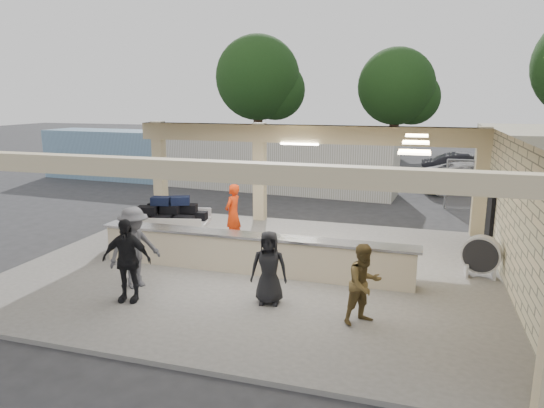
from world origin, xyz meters
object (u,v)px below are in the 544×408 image
(luggage_cart, at_px, (167,218))
(car_dark, at_px, (469,169))
(passenger_a, at_px, (364,284))
(passenger_c, at_px, (134,248))
(container_white, at_px, (274,165))
(baggage_counter, at_px, (251,253))
(baggage_handler, at_px, (233,214))
(car_white_a, at_px, (478,178))
(passenger_d, at_px, (269,268))
(passenger_b, at_px, (127,260))
(container_blue, at_px, (133,155))
(drum_fan, at_px, (481,255))

(luggage_cart, distance_m, car_dark, 17.07)
(passenger_a, relative_size, passenger_c, 0.84)
(luggage_cart, xyz_separation_m, container_white, (0.58, 9.49, 0.40))
(baggage_counter, distance_m, luggage_cart, 3.79)
(baggage_handler, bearing_deg, car_white_a, 154.77)
(baggage_counter, height_order, passenger_c, passenger_c)
(passenger_d, bearing_deg, car_white_a, 58.37)
(passenger_a, distance_m, car_white_a, 15.66)
(baggage_counter, relative_size, car_dark, 1.72)
(car_dark, bearing_deg, car_white_a, -176.41)
(baggage_handler, bearing_deg, container_white, -160.49)
(passenger_a, distance_m, passenger_b, 5.02)
(passenger_c, bearing_deg, car_dark, 4.39)
(passenger_a, relative_size, car_white_a, 0.31)
(passenger_c, xyz_separation_m, container_blue, (-8.88, 13.85, 0.27))
(baggage_handler, bearing_deg, container_blue, -124.61)
(drum_fan, distance_m, passenger_a, 4.20)
(baggage_handler, distance_m, passenger_d, 4.58)
(baggage_handler, relative_size, container_blue, 0.18)
(drum_fan, xyz_separation_m, car_dark, (0.94, 14.43, 0.15))
(car_white_a, distance_m, car_dark, 2.58)
(passenger_b, bearing_deg, car_white_a, 50.68)
(drum_fan, relative_size, passenger_d, 0.65)
(baggage_handler, bearing_deg, car_dark, 160.81)
(baggage_counter, height_order, passenger_d, passenger_d)
(passenger_d, distance_m, car_dark, 18.29)
(baggage_counter, xyz_separation_m, passenger_c, (-2.24, -1.70, 0.46))
(container_white, bearing_deg, baggage_handler, -76.34)
(passenger_b, bearing_deg, passenger_c, 99.56)
(luggage_cart, relative_size, drum_fan, 2.56)
(drum_fan, xyz_separation_m, passenger_b, (-7.48, -3.78, 0.36))
(passenger_b, bearing_deg, baggage_handler, 72.02)
(container_white, bearing_deg, luggage_cart, -88.55)
(passenger_c, height_order, container_white, container_white)
(passenger_c, relative_size, container_white, 0.16)
(drum_fan, height_order, container_white, container_white)
(luggage_cart, xyz_separation_m, car_white_a, (9.93, 11.43, -0.12))
(passenger_b, distance_m, passenger_c, 0.78)
(baggage_counter, bearing_deg, baggage_handler, 121.28)
(baggage_handler, bearing_deg, passenger_a, 56.53)
(drum_fan, distance_m, passenger_d, 5.44)
(passenger_d, height_order, container_white, container_white)
(car_white_a, bearing_deg, car_dark, -7.15)
(passenger_b, height_order, car_dark, passenger_b)
(drum_fan, relative_size, passenger_c, 0.54)
(baggage_handler, bearing_deg, luggage_cart, -65.88)
(baggage_counter, xyz_separation_m, passenger_a, (3.02, -2.03, 0.31))
(passenger_b, height_order, container_white, container_white)
(luggage_cart, distance_m, container_blue, 12.98)
(passenger_d, relative_size, container_white, 0.14)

